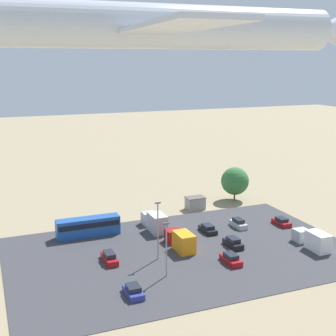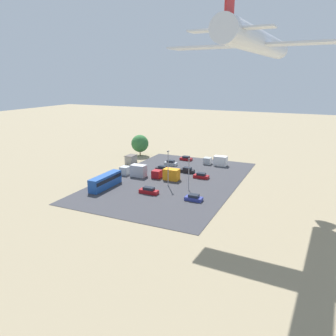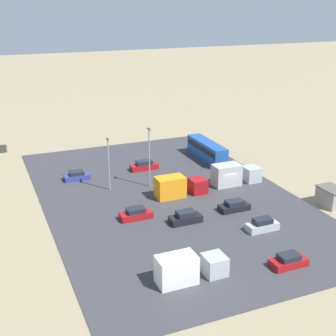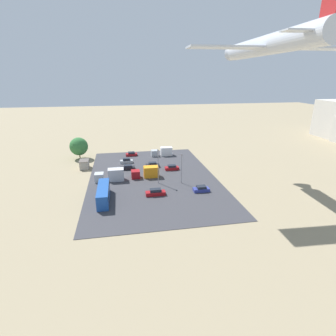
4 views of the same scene
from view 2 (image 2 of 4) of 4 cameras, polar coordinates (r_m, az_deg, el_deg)
name	(u,v)px [view 2 (image 2 of 4)]	position (r m, az deg, el deg)	size (l,w,h in m)	color
ground_plane	(139,176)	(94.88, -4.99, -1.40)	(400.00, 400.00, 0.00)	gray
parking_lot_surface	(172,180)	(90.40, 0.69, -2.17)	(55.76, 35.43, 0.08)	#38383D
shed_building	(131,159)	(109.17, -6.47, 1.54)	(4.00, 2.84, 2.67)	#9E998E
bus	(105,181)	(85.61, -10.84, -2.18)	(11.26, 2.57, 3.35)	#1E4C9E
parked_car_0	(187,170)	(97.61, 3.38, -0.42)	(1.85, 4.24, 1.63)	black
parked_car_1	(171,163)	(105.69, 0.46, 0.85)	(1.71, 4.15, 1.64)	#ADB2B7
parked_car_2	(186,158)	(112.29, 3.16, 1.66)	(1.92, 4.09, 1.44)	maroon
parked_car_3	(194,198)	(75.90, 4.50, -5.22)	(1.98, 4.04, 1.45)	navy
parked_car_4	(149,191)	(80.22, -3.36, -3.99)	(1.72, 4.78, 1.62)	maroon
parked_car_5	(201,176)	(92.55, 5.79, -1.39)	(1.84, 4.28, 1.55)	maroon
parked_car_6	(163,168)	(99.89, -0.95, -0.07)	(1.92, 4.30, 1.43)	black
parked_truck_0	(167,174)	(90.94, -0.13, -1.10)	(2.57, 7.80, 3.11)	maroon
parked_truck_1	(217,161)	(106.92, 8.48, 1.25)	(2.43, 7.60, 3.06)	#ADB2B7
parked_truck_2	(135,171)	(94.60, -5.83, -0.45)	(2.60, 7.91, 3.36)	#ADB2B7
tree_near_shed	(140,143)	(119.24, -4.91, 4.28)	(6.24, 6.24, 7.53)	brown
light_pole_lot_centre	(189,173)	(81.43, 3.64, -0.86)	(0.90, 0.28, 8.17)	gray
light_pole_lot_edge	(168,167)	(84.47, 0.02, 0.20)	(0.90, 0.28, 9.35)	gray
airplane	(259,42)	(66.91, 15.58, 20.32)	(41.95, 34.73, 9.84)	silver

